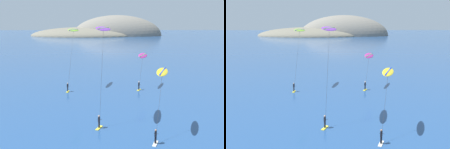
# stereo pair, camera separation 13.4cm
# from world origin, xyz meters

# --- Properties ---
(headland_island) EXTENTS (100.66, 46.79, 31.17)m
(headland_island) POSITION_xyz_m (12.88, 201.09, 0.00)
(headland_island) COLOR #6B6656
(headland_island) RESTS_ON ground
(kitesurfer_lime) EXTENTS (2.38, 7.44, 11.54)m
(kitesurfer_lime) POSITION_xyz_m (8.34, 36.18, 10.27)
(kitesurfer_lime) COLOR yellow
(kitesurfer_lime) RESTS_ON ground
(kitesurfer_magenta) EXTENTS (3.10, 6.10, 6.76)m
(kitesurfer_magenta) POSITION_xyz_m (21.79, 35.95, 5.84)
(kitesurfer_magenta) COLOR yellow
(kitesurfer_magenta) RESTS_ON ground
(kitesurfer_purple) EXTENTS (2.64, 6.32, 12.52)m
(kitesurfer_purple) POSITION_xyz_m (14.36, 17.28, 11.33)
(kitesurfer_purple) COLOR yellow
(kitesurfer_purple) RESTS_ON ground
(kitesurfer_yellow) EXTENTS (3.04, 6.86, 7.64)m
(kitesurfer_yellow) POSITION_xyz_m (21.17, 13.49, 6.72)
(kitesurfer_yellow) COLOR silver
(kitesurfer_yellow) RESTS_ON ground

